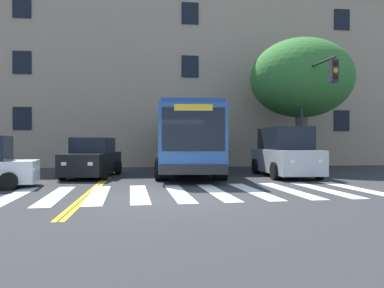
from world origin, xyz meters
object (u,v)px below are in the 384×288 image
city_bus (188,139)px  street_tree_curbside_large (301,79)px  car_grey_behind_bus (186,148)px  traffic_light_near_corner (314,95)px  car_black_near_lane (93,159)px  car_silver_far_lane (284,153)px

city_bus → street_tree_curbside_large: size_ratio=1.37×
car_grey_behind_bus → traffic_light_near_corner: bearing=-67.3°
car_black_near_lane → traffic_light_near_corner: traffic_light_near_corner is taller
car_grey_behind_bus → traffic_light_near_corner: size_ratio=0.87×
street_tree_curbside_large → city_bus: bearing=-167.8°
car_black_near_lane → street_tree_curbside_large: size_ratio=0.56×
city_bus → street_tree_curbside_large: street_tree_curbside_large is taller
car_silver_far_lane → street_tree_curbside_large: 5.96m
city_bus → car_grey_behind_bus: city_bus is taller
car_grey_behind_bus → street_tree_curbside_large: bearing=-58.2°
city_bus → traffic_light_near_corner: 6.56m
traffic_light_near_corner → street_tree_curbside_large: (0.62, 2.94, 1.31)m
traffic_light_near_corner → city_bus: bearing=166.0°
car_grey_behind_bus → street_tree_curbside_large: (5.69, -9.18, 4.09)m
car_silver_far_lane → traffic_light_near_corner: traffic_light_near_corner is taller
car_silver_far_lane → street_tree_curbside_large: street_tree_curbside_large is taller
city_bus → car_black_near_lane: (-4.59, -1.41, -0.94)m
car_black_near_lane → traffic_light_near_corner: size_ratio=0.80×
car_grey_behind_bus → traffic_light_near_corner: 13.43m
car_silver_far_lane → car_grey_behind_bus: bearing=104.6°
city_bus → traffic_light_near_corner: (6.02, -1.50, 2.13)m
car_silver_far_lane → car_grey_behind_bus: (-3.33, 12.78, 0.04)m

